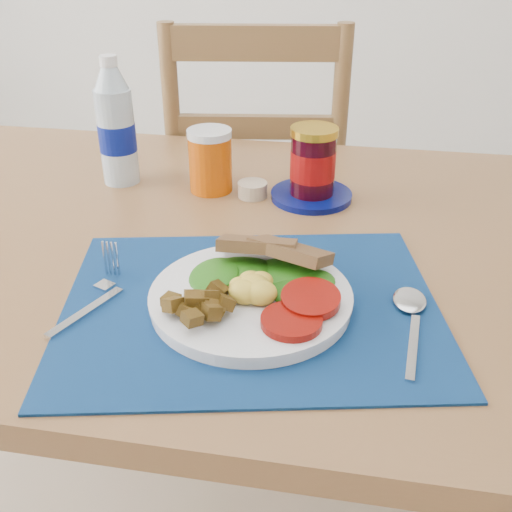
{
  "coord_description": "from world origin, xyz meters",
  "views": [
    {
      "loc": [
        0.22,
        -0.64,
        1.2
      ],
      "look_at": [
        0.1,
        0.04,
        0.8
      ],
      "focal_mm": 42.0,
      "sensor_mm": 36.0,
      "label": 1
    }
  ],
  "objects_px": {
    "chair_far": "(257,171)",
    "jam_on_saucer": "(313,168)",
    "juice_glass": "(210,162)",
    "water_bottle": "(116,129)",
    "breakfast_plate": "(246,294)"
  },
  "relations": [
    {
      "from": "chair_far",
      "to": "jam_on_saucer",
      "type": "distance_m",
      "value": 0.54
    },
    {
      "from": "juice_glass",
      "to": "jam_on_saucer",
      "type": "distance_m",
      "value": 0.19
    },
    {
      "from": "jam_on_saucer",
      "to": "water_bottle",
      "type": "bearing_deg",
      "value": 177.4
    },
    {
      "from": "water_bottle",
      "to": "jam_on_saucer",
      "type": "xyz_separation_m",
      "value": [
        0.37,
        -0.02,
        -0.05
      ]
    },
    {
      "from": "breakfast_plate",
      "to": "juice_glass",
      "type": "xyz_separation_m",
      "value": [
        -0.14,
        0.37,
        0.03
      ]
    },
    {
      "from": "breakfast_plate",
      "to": "chair_far",
      "type": "bearing_deg",
      "value": 105.75
    },
    {
      "from": "breakfast_plate",
      "to": "water_bottle",
      "type": "bearing_deg",
      "value": 136.71
    },
    {
      "from": "chair_far",
      "to": "breakfast_plate",
      "type": "relative_size",
      "value": 4.63
    },
    {
      "from": "water_bottle",
      "to": "jam_on_saucer",
      "type": "distance_m",
      "value": 0.37
    },
    {
      "from": "chair_far",
      "to": "juice_glass",
      "type": "height_order",
      "value": "chair_far"
    },
    {
      "from": "juice_glass",
      "to": "jam_on_saucer",
      "type": "relative_size",
      "value": 0.74
    },
    {
      "from": "juice_glass",
      "to": "water_bottle",
      "type": "bearing_deg",
      "value": 176.53
    },
    {
      "from": "breakfast_plate",
      "to": "water_bottle",
      "type": "distance_m",
      "value": 0.5
    },
    {
      "from": "jam_on_saucer",
      "to": "juice_glass",
      "type": "bearing_deg",
      "value": 178.23
    },
    {
      "from": "juice_glass",
      "to": "jam_on_saucer",
      "type": "xyz_separation_m",
      "value": [
        0.19,
        -0.01,
        0.0
      ]
    }
  ]
}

